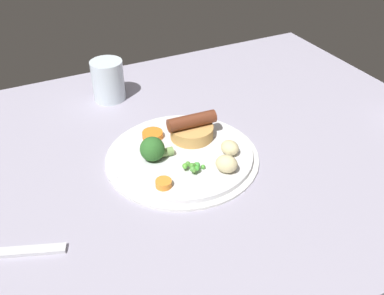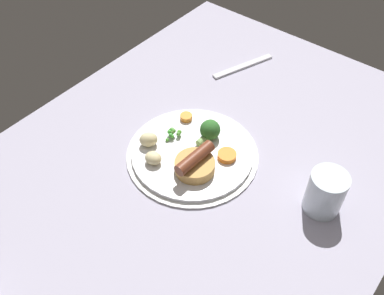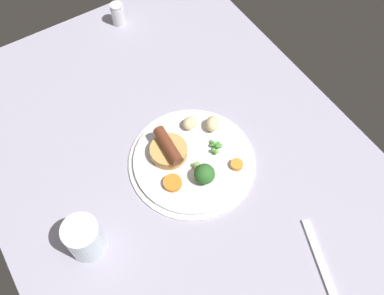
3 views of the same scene
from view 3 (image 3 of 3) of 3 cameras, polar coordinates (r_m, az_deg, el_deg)
name	(u,v)px [view 3 (image 3 of 3)]	position (r cm, az deg, el deg)	size (l,w,h in cm)	color
dining_table	(180,166)	(95.78, -1.64, -2.53)	(110.00, 80.00, 3.00)	#9E99AD
dinner_plate	(192,161)	(94.08, -0.01, -1.76)	(28.02, 28.02, 1.40)	silver
sausage_pudding	(169,150)	(92.50, -3.15, -0.29)	(9.42, 8.18, 4.86)	tan
pea_pile	(216,146)	(93.82, 3.26, 0.16)	(4.25, 2.92, 1.91)	#59983B
broccoli_floret_near	(204,174)	(89.25, 1.63, -3.50)	(6.06, 4.42, 4.42)	#2D6628
potato_chunk_0	(190,123)	(96.81, -0.29, 3.28)	(3.49, 3.00, 2.58)	beige
potato_chunk_1	(212,124)	(96.48, 2.74, 3.19)	(3.83, 3.03, 3.15)	beige
carrot_slice_0	(173,183)	(90.01, -2.61, -4.75)	(3.94, 3.94, 1.18)	orange
carrot_slice_1	(237,165)	(92.47, 5.98, -2.30)	(2.71, 2.71, 1.16)	orange
fork	(321,263)	(89.13, 16.84, -14.50)	(18.00, 1.60, 0.60)	silver
drinking_glass	(84,238)	(85.12, -14.18, -11.62)	(7.07, 7.07, 8.96)	silver
salt_shaker	(118,14)	(121.77, -9.86, 17.14)	(3.58, 3.58, 6.14)	silver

